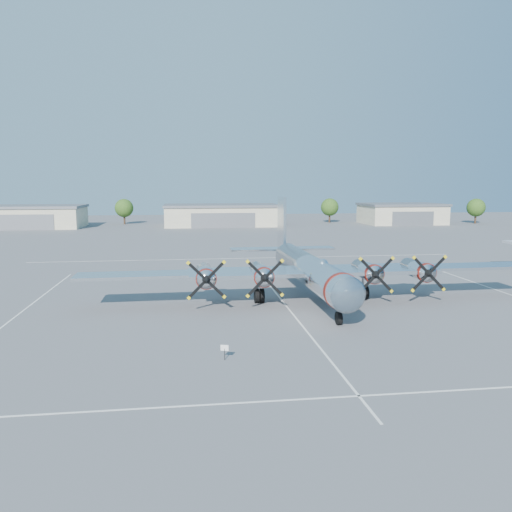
{
  "coord_description": "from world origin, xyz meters",
  "views": [
    {
      "loc": [
        -8.2,
        -44.6,
        10.42
      ],
      "look_at": [
        -1.51,
        5.04,
        3.2
      ],
      "focal_mm": 35.0,
      "sensor_mm": 36.0,
      "label": 1
    }
  ],
  "objects": [
    {
      "name": "ground",
      "position": [
        0.0,
        0.0,
        0.0
      ],
      "size": [
        260.0,
        260.0,
        0.0
      ],
      "primitive_type": "plane",
      "color": "#555557",
      "rests_on": "ground"
    },
    {
      "name": "parking_lines",
      "position": [
        0.0,
        -1.75,
        0.01
      ],
      "size": [
        60.0,
        50.08,
        0.01
      ],
      "color": "silver",
      "rests_on": "ground"
    },
    {
      "name": "hangar_west",
      "position": [
        -45.0,
        81.96,
        2.71
      ],
      "size": [
        22.6,
        14.6,
        5.4
      ],
      "color": "#B6AD90",
      "rests_on": "ground"
    },
    {
      "name": "hangar_center",
      "position": [
        0.0,
        81.96,
        2.71
      ],
      "size": [
        28.6,
        14.6,
        5.4
      ],
      "color": "#B6AD90",
      "rests_on": "ground"
    },
    {
      "name": "hangar_east",
      "position": [
        48.0,
        81.96,
        2.71
      ],
      "size": [
        20.6,
        14.6,
        5.4
      ],
      "color": "#B6AD90",
      "rests_on": "ground"
    },
    {
      "name": "tree_west",
      "position": [
        -25.0,
        90.0,
        4.22
      ],
      "size": [
        4.8,
        4.8,
        6.64
      ],
      "color": "#382619",
      "rests_on": "ground"
    },
    {
      "name": "tree_east",
      "position": [
        30.0,
        88.0,
        4.22
      ],
      "size": [
        4.8,
        4.8,
        6.64
      ],
      "color": "#382619",
      "rests_on": "ground"
    },
    {
      "name": "tree_far_east",
      "position": [
        68.0,
        80.0,
        4.22
      ],
      "size": [
        4.8,
        4.8,
        6.64
      ],
      "color": "#382619",
      "rests_on": "ground"
    },
    {
      "name": "main_bomber_b29",
      "position": [
        2.6,
        -0.04,
        0.0
      ],
      "size": [
        41.13,
        28.48,
        9.0
      ],
      "primitive_type": null,
      "rotation": [
        0.0,
        0.0,
        0.02
      ],
      "color": "silver",
      "rests_on": "ground"
    },
    {
      "name": "info_placard",
      "position": [
        -6.24,
        -15.96,
        0.65
      ],
      "size": [
        0.48,
        0.17,
        0.93
      ],
      "rotation": [
        0.0,
        0.0,
        -0.28
      ],
      "color": "black",
      "rests_on": "ground"
    }
  ]
}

